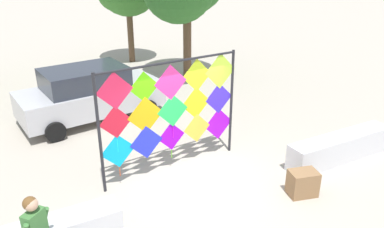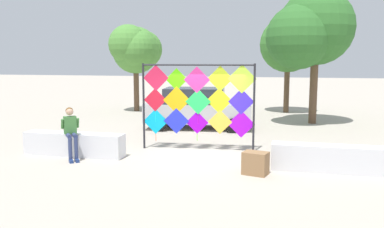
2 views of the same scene
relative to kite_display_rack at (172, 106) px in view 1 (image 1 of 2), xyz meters
The scene contains 5 objects.
ground 2.06m from the kite_display_rack, 77.55° to the right, with size 120.00×120.00×0.00m, color #ADA393.
plaza_ledge_right 4.60m from the kite_display_rack, 22.35° to the right, with size 3.23×0.57×0.72m, color silver.
kite_display_rack is the anchor object (origin of this frame).
parked_car 4.39m from the kite_display_rack, 103.62° to the left, with size 4.75×2.64×1.76m.
cardboard_box_large 3.48m from the kite_display_rack, 48.97° to the right, with size 0.63×0.44×0.59m, color olive.
Camera 1 is at (-3.74, -6.42, 5.02)m, focal length 34.99 mm.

